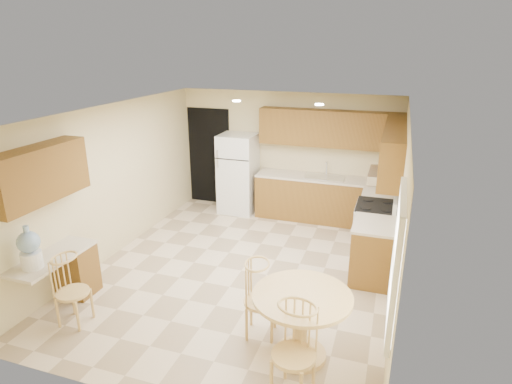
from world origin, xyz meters
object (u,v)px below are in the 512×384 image
(refrigerator, at_px, (238,174))
(stove, at_px, (375,230))
(chair_table_b, at_px, (292,351))
(dining_table, at_px, (302,317))
(water_crock, at_px, (30,249))
(chair_table_a, at_px, (259,296))
(chair_desk, at_px, (66,288))

(refrigerator, bearing_deg, stove, -22.99)
(stove, xyz_separation_m, chair_table_b, (-0.56, -3.48, 0.15))
(dining_table, height_order, chair_table_b, chair_table_b)
(stove, relative_size, water_crock, 1.94)
(chair_table_b, bearing_deg, refrigerator, -52.19)
(refrigerator, distance_m, stove, 3.14)
(chair_table_a, bearing_deg, chair_desk, -85.83)
(chair_table_b, relative_size, chair_desk, 1.10)
(refrigerator, xyz_separation_m, stove, (2.88, -1.22, -0.36))
(refrigerator, bearing_deg, chair_table_b, -63.75)
(chair_desk, bearing_deg, refrigerator, 169.48)
(stove, xyz_separation_m, dining_table, (-0.61, -2.81, 0.06))
(dining_table, xyz_separation_m, chair_table_b, (0.05, -0.67, 0.08))
(chair_table_b, xyz_separation_m, chair_desk, (-2.92, 0.30, -0.06))
(refrigerator, bearing_deg, water_crock, -103.38)
(refrigerator, relative_size, dining_table, 1.50)
(water_crock, bearing_deg, dining_table, 6.67)
(stove, distance_m, water_crock, 5.09)
(dining_table, distance_m, chair_table_b, 0.68)
(stove, xyz_separation_m, chair_table_a, (-1.16, -2.65, 0.12))
(chair_table_b, xyz_separation_m, water_crock, (-3.37, 0.28, 0.41))
(chair_table_a, xyz_separation_m, chair_table_b, (0.60, -0.83, 0.03))
(dining_table, bearing_deg, chair_table_a, 163.98)
(chair_table_a, xyz_separation_m, water_crock, (-2.77, -0.55, 0.44))
(stove, xyz_separation_m, chair_desk, (-3.47, -3.18, 0.09))
(chair_desk, bearing_deg, chair_table_a, 100.14)
(stove, relative_size, chair_table_a, 1.13)
(refrigerator, xyz_separation_m, water_crock, (-1.05, -4.41, 0.20))
(refrigerator, relative_size, chair_table_a, 1.72)
(stove, bearing_deg, chair_table_a, -113.64)
(stove, relative_size, dining_table, 0.99)
(stove, distance_m, chair_table_b, 3.52)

